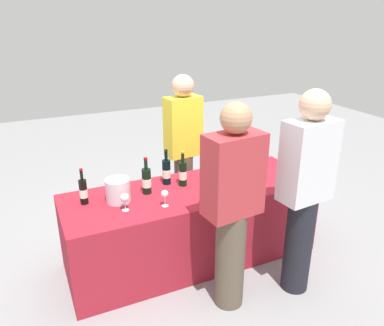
# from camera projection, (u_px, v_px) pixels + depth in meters

# --- Properties ---
(ground_plane) EXTENTS (12.00, 12.00, 0.00)m
(ground_plane) POSITION_uv_depth(u_px,v_px,m) (192.00, 256.00, 3.69)
(ground_plane) COLOR gray
(tasting_table) EXTENTS (2.29, 0.78, 0.72)m
(tasting_table) POSITION_uv_depth(u_px,v_px,m) (192.00, 224.00, 3.56)
(tasting_table) COLOR maroon
(tasting_table) RESTS_ON ground_plane
(wine_bottle_0) EXTENTS (0.07, 0.07, 0.31)m
(wine_bottle_0) POSITION_uv_depth(u_px,v_px,m) (83.00, 191.00, 3.13)
(wine_bottle_0) COLOR black
(wine_bottle_0) RESTS_ON tasting_table
(wine_bottle_1) EXTENTS (0.08, 0.08, 0.33)m
(wine_bottle_1) POSITION_uv_depth(u_px,v_px,m) (147.00, 181.00, 3.31)
(wine_bottle_1) COLOR black
(wine_bottle_1) RESTS_ON tasting_table
(wine_bottle_2) EXTENTS (0.08, 0.08, 0.33)m
(wine_bottle_2) POSITION_uv_depth(u_px,v_px,m) (166.00, 172.00, 3.49)
(wine_bottle_2) COLOR black
(wine_bottle_2) RESTS_ON tasting_table
(wine_bottle_3) EXTENTS (0.07, 0.07, 0.33)m
(wine_bottle_3) POSITION_uv_depth(u_px,v_px,m) (183.00, 173.00, 3.46)
(wine_bottle_3) COLOR black
(wine_bottle_3) RESTS_ON tasting_table
(wine_bottle_4) EXTENTS (0.07, 0.07, 0.32)m
(wine_bottle_4) POSITION_uv_depth(u_px,v_px,m) (214.00, 169.00, 3.55)
(wine_bottle_4) COLOR black
(wine_bottle_4) RESTS_ON tasting_table
(wine_bottle_5) EXTENTS (0.07, 0.07, 0.29)m
(wine_bottle_5) POSITION_uv_depth(u_px,v_px,m) (235.00, 166.00, 3.65)
(wine_bottle_5) COLOR black
(wine_bottle_5) RESTS_ON tasting_table
(wine_bottle_6) EXTENTS (0.07, 0.07, 0.33)m
(wine_bottle_6) POSITION_uv_depth(u_px,v_px,m) (256.00, 160.00, 3.77)
(wine_bottle_6) COLOR black
(wine_bottle_6) RESTS_ON tasting_table
(wine_glass_0) EXTENTS (0.07, 0.07, 0.15)m
(wine_glass_0) POSITION_uv_depth(u_px,v_px,m) (125.00, 198.00, 3.02)
(wine_glass_0) COLOR silver
(wine_glass_0) RESTS_ON tasting_table
(wine_glass_1) EXTENTS (0.06, 0.06, 0.14)m
(wine_glass_1) POSITION_uv_depth(u_px,v_px,m) (165.00, 194.00, 3.09)
(wine_glass_1) COLOR silver
(wine_glass_1) RESTS_ON tasting_table
(wine_glass_2) EXTENTS (0.07, 0.07, 0.13)m
(wine_glass_2) POSITION_uv_depth(u_px,v_px,m) (205.00, 184.00, 3.32)
(wine_glass_2) COLOR silver
(wine_glass_2) RESTS_ON tasting_table
(wine_glass_3) EXTENTS (0.07, 0.07, 0.13)m
(wine_glass_3) POSITION_uv_depth(u_px,v_px,m) (228.00, 179.00, 3.41)
(wine_glass_3) COLOR silver
(wine_glass_3) RESTS_ON tasting_table
(wine_glass_4) EXTENTS (0.07, 0.07, 0.13)m
(wine_glass_4) POSITION_uv_depth(u_px,v_px,m) (242.00, 179.00, 3.40)
(wine_glass_4) COLOR silver
(wine_glass_4) RESTS_ON tasting_table
(wine_glass_5) EXTENTS (0.07, 0.07, 0.14)m
(wine_glass_5) POSITION_uv_depth(u_px,v_px,m) (256.00, 170.00, 3.59)
(wine_glass_5) COLOR silver
(wine_glass_5) RESTS_ON tasting_table
(ice_bucket) EXTENTS (0.21, 0.21, 0.20)m
(ice_bucket) POSITION_uv_depth(u_px,v_px,m) (118.00, 190.00, 3.17)
(ice_bucket) COLOR silver
(ice_bucket) RESTS_ON tasting_table
(server_pouring) EXTENTS (0.38, 0.24, 1.64)m
(server_pouring) POSITION_uv_depth(u_px,v_px,m) (183.00, 146.00, 3.94)
(server_pouring) COLOR brown
(server_pouring) RESTS_ON ground_plane
(guest_0) EXTENTS (0.44, 0.28, 1.65)m
(guest_0) POSITION_uv_depth(u_px,v_px,m) (232.00, 204.00, 2.80)
(guest_0) COLOR brown
(guest_0) RESTS_ON ground_plane
(guest_1) EXTENTS (0.43, 0.26, 1.70)m
(guest_1) POSITION_uv_depth(u_px,v_px,m) (305.00, 189.00, 2.95)
(guest_1) COLOR black
(guest_1) RESTS_ON ground_plane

